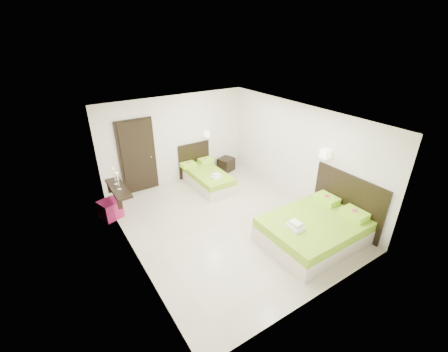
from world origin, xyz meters
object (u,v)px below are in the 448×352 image
bed_single (207,176)px  bed_double (316,228)px  nightstand (226,164)px  ottoman (110,209)px

bed_single → bed_double: bearing=-78.9°
bed_single → nightstand: (1.06, 0.54, -0.06)m
nightstand → bed_double: bearing=-114.7°
bed_double → bed_single: bearing=101.1°
bed_single → ottoman: (-2.87, -0.20, -0.04)m
nightstand → ottoman: size_ratio=1.04×
bed_single → nightstand: 1.19m
bed_double → nightstand: 4.15m
nightstand → ottoman: (-3.93, -0.74, 0.02)m
bed_single → nightstand: bed_single is taller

